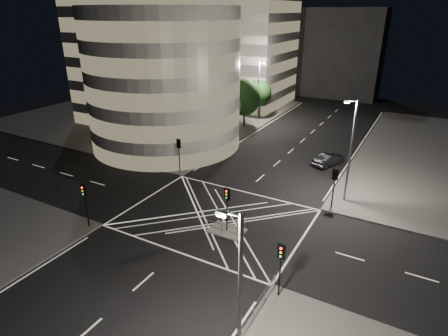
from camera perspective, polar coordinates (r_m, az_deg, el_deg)
The scene contains 23 objects.
ground at distance 34.52m, azimuth -1.28°, elevation -7.57°, with size 120.00×120.00×0.00m, color black.
sidewalk_far_left at distance 70.85m, azimuth -10.62°, elevation 8.32°, with size 42.00×42.00×0.15m, color #565351.
central_island at distance 32.53m, azimuth 0.44°, elevation -9.50°, with size 3.00×2.00×0.15m, color slate.
office_tower_curved at distance 57.23m, azimuth -10.29°, elevation 17.75°, with size 30.00×29.00×27.20m.
office_block_rear at distance 77.38m, azimuth 0.40°, elevation 18.25°, with size 24.00×16.00×22.00m, color #9B9893.
building_far_end at distance 86.16m, azimuth 16.90°, elevation 16.37°, with size 18.00×8.00×18.00m, color black.
tree_a at distance 44.93m, azimuth -7.13°, elevation 6.19°, with size 4.28×4.28×7.02m.
tree_b at distance 49.65m, azimuth -3.05°, elevation 8.18°, with size 5.02×5.02×7.62m.
tree_c at distance 54.71m, azimuth 0.33°, elevation 9.36°, with size 4.36×4.36×7.02m.
tree_d at distance 59.86m, azimuth 3.15°, elevation 10.70°, with size 5.04×5.04×7.60m.
tree_e at distance 65.29m, azimuth 5.52°, elevation 11.24°, with size 3.88×3.88×6.46m.
traffic_signal_fl at distance 42.85m, azimuth -6.89°, elevation 2.85°, with size 0.55×0.22×4.00m.
traffic_signal_nl at distance 33.77m, azimuth -20.45°, elevation -4.26°, with size 0.55×0.22×4.00m.
traffic_signal_fr at distance 36.09m, azimuth 16.48°, elevation -1.94°, with size 0.55×0.22×4.00m.
traffic_signal_nr at distance 24.64m, azimuth 8.65°, elevation -13.76°, with size 0.55×0.22×4.00m.
traffic_signal_island at distance 31.09m, azimuth 0.46°, elevation -5.09°, with size 0.55×0.22×4.00m.
street_lamp_left_near at distance 46.48m, azimuth -3.93°, elevation 7.97°, with size 1.25×0.25×10.00m.
street_lamp_left_far at distance 61.95m, azimuth 5.32°, elevation 11.72°, with size 1.25×0.25×10.00m.
street_lamp_right_far at distance 37.04m, azimuth 18.70°, elevation 2.82°, with size 1.25×0.25×10.00m.
street_lamp_right_near at distance 17.63m, azimuth 2.22°, elevation -19.96°, with size 1.25×0.25×10.00m.
railing_island_south at distance 31.53m, azimuth -0.35°, elevation -9.31°, with size 2.80×0.06×1.10m, color slate.
railing_island_north at distance 32.87m, azimuth 1.21°, elevation -7.85°, with size 2.80×0.06×1.10m, color slate.
sedan at distance 47.23m, azimuth 15.66°, elevation 1.28°, with size 1.61×4.61×1.52m, color black.
Camera 1 is at (15.16, -25.57, 17.55)m, focal length 30.00 mm.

